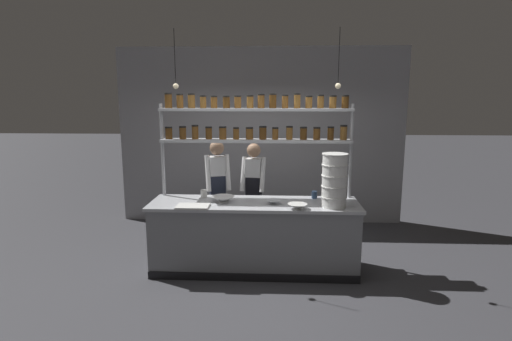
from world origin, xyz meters
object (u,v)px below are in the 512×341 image
object	(u,v)px
chef_center	(254,189)
serving_cup_front	(204,194)
spice_shelf_unit	(255,126)
cutting_board	(193,206)
prep_bowl_center_front	(274,202)
serving_cup_by_board	(314,195)
container_stack	(334,180)
prep_bowl_center_back	(223,199)
chef_left	(218,188)
prep_bowl_near_left	(297,206)

from	to	relation	value
chef_center	serving_cup_front	world-z (taller)	chef_center
spice_shelf_unit	cutting_board	bearing A→B (deg)	-140.86
serving_cup_front	prep_bowl_center_front	bearing A→B (deg)	-17.26
serving_cup_by_board	chef_center	bearing A→B (deg)	147.82
container_stack	serving_cup_front	size ratio (longest dim) A/B	6.48
spice_shelf_unit	prep_bowl_center_back	distance (m)	1.06
container_stack	serving_cup_front	distance (m)	1.76
chef_left	prep_bowl_near_left	xyz separation A→B (m)	(1.12, -0.99, 0.01)
chef_center	prep_bowl_center_front	world-z (taller)	chef_center
prep_bowl_near_left	prep_bowl_center_front	bearing A→B (deg)	142.17
spice_shelf_unit	chef_center	size ratio (longest dim) A/B	1.62
prep_bowl_center_front	prep_bowl_center_back	distance (m)	0.66
prep_bowl_near_left	prep_bowl_center_back	size ratio (longest dim) A/B	0.83
serving_cup_by_board	prep_bowl_near_left	bearing A→B (deg)	-115.28
chef_left	cutting_board	bearing A→B (deg)	-116.53
cutting_board	serving_cup_front	xyz separation A→B (m)	(0.05, 0.51, 0.04)
chef_left	prep_bowl_near_left	world-z (taller)	chef_left
prep_bowl_near_left	prep_bowl_center_front	world-z (taller)	prep_bowl_near_left
prep_bowl_center_back	serving_cup_by_board	xyz separation A→B (m)	(1.20, 0.27, 0.01)
chef_center	prep_bowl_center_front	xyz separation A→B (m)	(0.30, -0.85, 0.03)
container_stack	prep_bowl_center_back	bearing A→B (deg)	173.99
cutting_board	prep_bowl_near_left	world-z (taller)	prep_bowl_near_left
cutting_board	chef_left	bearing A→B (deg)	80.27
cutting_board	prep_bowl_center_back	distance (m)	0.43
spice_shelf_unit	serving_cup_by_board	world-z (taller)	spice_shelf_unit
cutting_board	serving_cup_by_board	bearing A→B (deg)	18.87
container_stack	cutting_board	xyz separation A→B (m)	(-1.75, -0.12, -0.32)
chef_left	spice_shelf_unit	bearing A→B (deg)	-49.71
spice_shelf_unit	serving_cup_front	bearing A→B (deg)	-171.83
spice_shelf_unit	chef_left	distance (m)	1.16
spice_shelf_unit	container_stack	world-z (taller)	spice_shelf_unit
chef_center	container_stack	xyz separation A→B (m)	(1.05, -0.95, 0.34)
spice_shelf_unit	serving_cup_by_board	size ratio (longest dim) A/B	27.15
cutting_board	chef_center	bearing A→B (deg)	56.73
prep_bowl_near_left	serving_cup_by_board	bearing A→B (deg)	64.72
cutting_board	prep_bowl_center_back	size ratio (longest dim) A/B	1.37
spice_shelf_unit	prep_bowl_center_front	size ratio (longest dim) A/B	13.38
container_stack	cutting_board	world-z (taller)	container_stack
prep_bowl_center_front	serving_cup_by_board	distance (m)	0.63
chef_center	prep_bowl_near_left	size ratio (longest dim) A/B	6.61
prep_bowl_center_back	chef_center	bearing A→B (deg)	66.21
cutting_board	serving_cup_front	world-z (taller)	serving_cup_front
chef_center	serving_cup_by_board	world-z (taller)	chef_center
prep_bowl_center_back	cutting_board	bearing A→B (deg)	-142.70
chef_center	serving_cup_by_board	xyz separation A→B (m)	(0.85, -0.53, 0.05)
spice_shelf_unit	prep_bowl_near_left	distance (m)	1.24
chef_left	prep_bowl_center_front	bearing A→B (deg)	-59.44
chef_left	prep_bowl_center_front	size ratio (longest dim) A/B	8.49
serving_cup_by_board	spice_shelf_unit	bearing A→B (deg)	174.58
cutting_board	serving_cup_front	bearing A→B (deg)	84.47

